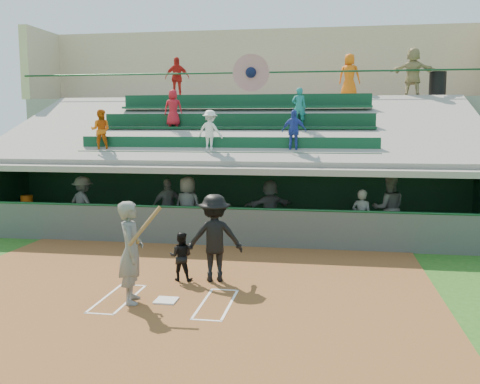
% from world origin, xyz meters
% --- Properties ---
extents(ground, '(100.00, 100.00, 0.00)m').
position_xyz_m(ground, '(0.00, 0.00, 0.00)').
color(ground, '#215016').
rests_on(ground, ground).
extents(dirt_slab, '(11.00, 9.00, 0.02)m').
position_xyz_m(dirt_slab, '(0.00, 0.50, 0.01)').
color(dirt_slab, brown).
rests_on(dirt_slab, ground).
extents(home_plate, '(0.43, 0.43, 0.03)m').
position_xyz_m(home_plate, '(0.00, 0.00, 0.04)').
color(home_plate, silver).
rests_on(home_plate, dirt_slab).
extents(batters_box_chalk, '(2.65, 1.85, 0.01)m').
position_xyz_m(batters_box_chalk, '(0.00, 0.00, 0.02)').
color(batters_box_chalk, white).
rests_on(batters_box_chalk, dirt_slab).
extents(dugout_floor, '(16.00, 3.50, 0.04)m').
position_xyz_m(dugout_floor, '(0.00, 6.75, 0.02)').
color(dugout_floor, gray).
rests_on(dugout_floor, ground).
extents(concourse_slab, '(20.00, 3.00, 4.60)m').
position_xyz_m(concourse_slab, '(0.00, 13.50, 2.30)').
color(concourse_slab, gray).
rests_on(concourse_slab, ground).
extents(grandstand, '(20.40, 10.40, 7.80)m').
position_xyz_m(grandstand, '(-0.01, 10.51, 2.26)').
color(grandstand, '#4B504B').
rests_on(grandstand, ground).
extents(batter_at_plate, '(0.96, 0.85, 2.04)m').
position_xyz_m(batter_at_plate, '(-0.65, -0.15, 1.04)').
color(batter_at_plate, '#575954').
rests_on(batter_at_plate, dirt_slab).
extents(catcher, '(0.55, 0.44, 1.11)m').
position_xyz_m(catcher, '(-0.09, 1.45, 0.57)').
color(catcher, black).
rests_on(catcher, dirt_slab).
extents(home_umpire, '(1.42, 1.04, 1.97)m').
position_xyz_m(home_umpire, '(0.67, 1.55, 1.00)').
color(home_umpire, black).
rests_on(home_umpire, dirt_slab).
extents(dugout_bench, '(14.89, 5.67, 0.47)m').
position_xyz_m(dugout_bench, '(0.08, 8.05, 0.27)').
color(dugout_bench, olive).
rests_on(dugout_bench, dugout_floor).
extents(white_table, '(0.82, 0.63, 0.71)m').
position_xyz_m(white_table, '(-6.91, 6.38, 0.39)').
color(white_table, silver).
rests_on(white_table, dugout_floor).
extents(water_cooler, '(0.39, 0.39, 0.39)m').
position_xyz_m(water_cooler, '(-6.84, 6.45, 0.94)').
color(water_cooler, '#D1570C').
rests_on(water_cooler, white_table).
extents(dugout_player_a, '(1.34, 1.09, 1.81)m').
position_xyz_m(dugout_player_a, '(-4.67, 6.16, 0.94)').
color(dugout_player_a, '#545652').
rests_on(dugout_player_a, dugout_floor).
extents(dugout_player_b, '(1.11, 0.87, 1.76)m').
position_xyz_m(dugout_player_b, '(-1.86, 6.33, 0.92)').
color(dugout_player_b, '#585A55').
rests_on(dugout_player_b, dugout_floor).
extents(dugout_player_c, '(1.05, 0.84, 1.88)m').
position_xyz_m(dugout_player_c, '(-1.12, 5.95, 0.98)').
color(dugout_player_c, '#545652').
rests_on(dugout_player_c, dugout_floor).
extents(dugout_player_d, '(1.66, 1.24, 1.74)m').
position_xyz_m(dugout_player_d, '(1.35, 6.82, 0.91)').
color(dugout_player_d, '#595C57').
rests_on(dugout_player_d, dugout_floor).
extents(dugout_player_e, '(0.71, 0.61, 1.64)m').
position_xyz_m(dugout_player_e, '(4.15, 5.59, 0.86)').
color(dugout_player_e, '#595C57').
rests_on(dugout_player_e, dugout_floor).
extents(dugout_player_f, '(1.03, 0.84, 1.99)m').
position_xyz_m(dugout_player_f, '(4.97, 6.26, 1.03)').
color(dugout_player_f, '#51534E').
rests_on(dugout_player_f, dugout_floor).
extents(trash_bin, '(0.65, 0.65, 0.97)m').
position_xyz_m(trash_bin, '(7.39, 12.51, 5.09)').
color(trash_bin, black).
rests_on(trash_bin, concourse_slab).
extents(concourse_staff_a, '(1.09, 0.68, 1.73)m').
position_xyz_m(concourse_staff_a, '(-3.22, 12.37, 5.47)').
color(concourse_staff_a, red).
rests_on(concourse_staff_a, concourse_slab).
extents(concourse_staff_b, '(0.96, 0.73, 1.77)m').
position_xyz_m(concourse_staff_b, '(3.96, 12.74, 5.49)').
color(concourse_staff_b, orange).
rests_on(concourse_staff_b, concourse_slab).
extents(concourse_staff_c, '(1.83, 0.84, 1.90)m').
position_xyz_m(concourse_staff_c, '(6.39, 12.23, 5.55)').
color(concourse_staff_c, tan).
rests_on(concourse_staff_c, concourse_slab).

